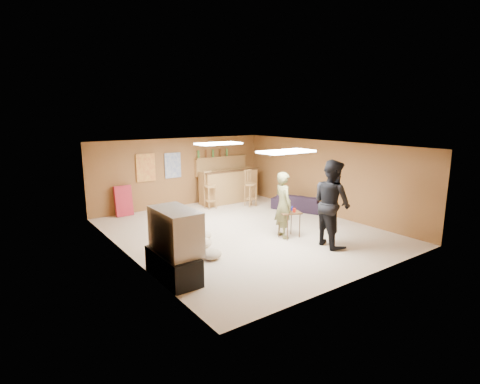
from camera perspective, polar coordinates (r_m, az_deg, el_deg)
ground at (r=9.66m, az=0.70°, el=-6.02°), size 7.00×7.00×0.00m
ceiling at (r=9.22m, az=0.73°, el=7.11°), size 6.00×7.00×0.02m
wall_back at (r=12.33m, az=-8.99°, el=3.01°), size 6.00×0.02×2.20m
wall_front at (r=6.96m, az=18.11°, el=-4.27°), size 6.00×0.02×2.20m
wall_left at (r=8.02m, az=-16.84°, el=-2.10°), size 0.02×7.00×2.20m
wall_right at (r=11.39m, az=12.97°, el=2.13°), size 0.02×7.00×2.20m
tv_stand at (r=7.04m, az=-10.15°, el=-10.98°), size 0.55×1.30×0.50m
dvd_box at (r=7.17m, az=-8.51°, el=-11.37°), size 0.35×0.50×0.08m
tv_body at (r=6.85m, az=-9.82°, el=-5.84°), size 0.60×1.10×0.80m
tv_screen at (r=6.98m, az=-7.53°, el=-5.42°), size 0.02×0.95×0.65m
bar_counter at (r=12.70m, az=-1.73°, el=0.88°), size 2.00×0.60×1.10m
bar_lip at (r=12.40m, az=-1.10°, el=3.20°), size 2.10×0.12×0.05m
bar_shelf at (r=12.93m, az=-2.88°, el=5.33°), size 2.00×0.18×0.05m
bar_backing at (r=12.98m, az=-2.91°, el=4.02°), size 2.00×0.14×0.60m
poster_left at (r=11.77m, az=-14.16°, el=3.61°), size 0.60×0.03×0.85m
poster_right at (r=12.13m, az=-10.21°, el=4.01°), size 0.55×0.03×0.80m
folding_chair_stack at (r=11.52m, az=-17.34°, el=-1.30°), size 0.50×0.26×0.91m
ceiling_panel_front at (r=8.07m, az=7.09°, el=6.13°), size 1.20×0.60×0.04m
ceiling_panel_back at (r=10.21m, az=-3.30°, el=7.38°), size 1.20×0.60×0.04m
person_olive at (r=9.08m, az=6.61°, el=-1.96°), size 0.51×0.66×1.61m
person_black at (r=8.66m, az=13.82°, el=-1.66°), size 0.93×1.09×1.98m
sofa at (r=11.84m, az=9.12°, el=-1.56°), size 1.31×1.83×0.50m
tray_table at (r=9.18m, az=7.53°, el=-4.96°), size 0.60×0.54×0.65m
cup_red_near at (r=9.04m, az=7.02°, el=-2.70°), size 0.12×0.12×0.12m
cup_red_far at (r=9.05m, az=8.25°, el=-2.77°), size 0.08×0.08×0.10m
cup_blue at (r=9.21m, az=7.84°, el=-2.49°), size 0.08×0.08×0.10m
bar_stool_left at (r=11.86m, az=-4.57°, el=0.25°), size 0.41×0.41×1.18m
bar_stool_right at (r=12.13m, az=1.62°, el=0.58°), size 0.47×0.47×1.19m
cushion_near_tv at (r=8.48m, az=-6.32°, el=-7.74°), size 0.60×0.60×0.26m
cushion_mid at (r=9.07m, az=-5.82°, el=-6.60°), size 0.52×0.52×0.21m
cushion_far at (r=7.91m, az=-4.41°, el=-9.39°), size 0.56×0.56×0.20m
bottle_row at (r=12.71m, az=-4.13°, el=5.91°), size 1.20×0.08×0.26m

